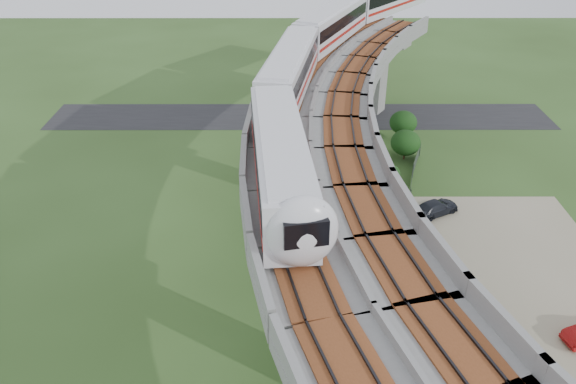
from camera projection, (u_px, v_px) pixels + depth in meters
name	position (u px, v px, depth m)	size (l,w,h in m)	color
ground	(308.00, 273.00, 42.02)	(160.00, 160.00, 0.00)	#304A1D
dirt_lot	(504.00, 290.00, 40.30)	(18.00, 26.00, 0.04)	gray
asphalt_road	(300.00, 116.00, 67.87)	(60.00, 8.00, 0.03)	#232326
viaduct	(368.00, 166.00, 37.44)	(19.58, 73.98, 11.40)	#99968E
metro_train	(334.00, 48.00, 49.78)	(20.71, 58.95, 3.64)	silver
fence	(440.00, 265.00, 41.65)	(3.87, 38.73, 1.50)	#2D382D
tree_0	(403.00, 123.00, 60.61)	(2.97, 2.97, 3.54)	#382314
tree_1	(406.00, 143.00, 57.16)	(3.05, 3.05, 3.19)	#382314
tree_2	(388.00, 174.00, 51.53)	(2.18, 2.18, 2.75)	#382314
tree_3	(395.00, 192.00, 47.69)	(1.91, 1.91, 3.14)	#382314
tree_4	(403.00, 245.00, 40.68)	(3.15, 3.15, 3.93)	#382314
tree_5	(419.00, 292.00, 37.52)	(2.45, 2.45, 2.77)	#382314
tree_6	(441.00, 348.00, 33.18)	(2.48, 2.48, 2.79)	#382314
car_white	(474.00, 371.00, 33.00)	(1.60, 3.99, 1.36)	silver
car_dark	(436.00, 207.00, 48.71)	(1.77, 4.36, 1.26)	black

